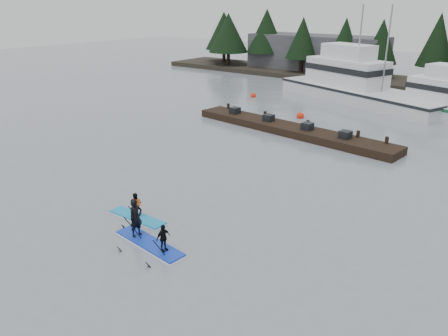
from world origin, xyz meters
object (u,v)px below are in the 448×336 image
Objects in this scene: floating_dock at (290,129)px; paddleboard_duo at (147,232)px; fishing_boat_large at (357,93)px; paddleboard_solo at (137,211)px.

floating_dock is 17.66m from paddleboard_duo.
paddleboard_solo is (2.02, -30.09, -0.36)m from fishing_boat_large.
floating_dock is (0.55, -13.99, -0.48)m from fishing_boat_large.
paddleboard_duo reaches higher than floating_dock.
paddleboard_duo is at bearing -33.79° from paddleboard_solo.
paddleboard_duo is at bearing -72.56° from floating_dock.
fishing_boat_large is at bearing 102.71° from paddleboard_duo.
fishing_boat_large reaches higher than paddleboard_solo.
paddleboard_duo is (3.98, -31.31, -0.21)m from fishing_boat_large.
paddleboard_duo reaches higher than paddleboard_solo.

